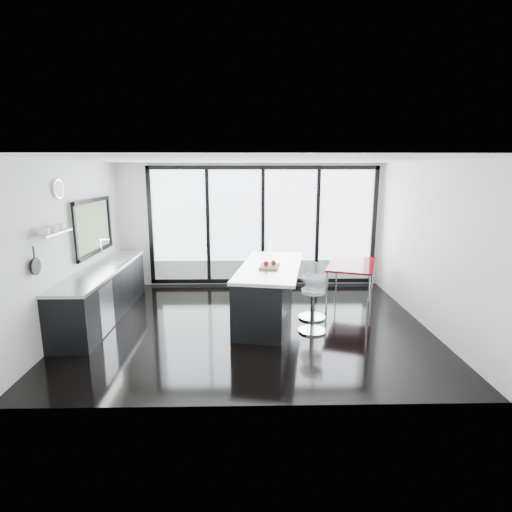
{
  "coord_description": "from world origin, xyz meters",
  "views": [
    {
      "loc": [
        -0.04,
        -6.59,
        2.63
      ],
      "look_at": [
        0.1,
        0.3,
        1.15
      ],
      "focal_mm": 28.0,
      "sensor_mm": 36.0,
      "label": 1
    }
  ],
  "objects_px": {
    "island": "(266,291)",
    "red_table": "(351,283)",
    "bar_stool_far": "(312,298)",
    "bar_stool_near": "(313,311)"
  },
  "relations": [
    {
      "from": "island",
      "to": "red_table",
      "type": "distance_m",
      "value": 1.97
    },
    {
      "from": "island",
      "to": "bar_stool_far",
      "type": "height_order",
      "value": "island"
    },
    {
      "from": "island",
      "to": "bar_stool_near",
      "type": "bearing_deg",
      "value": -41.71
    },
    {
      "from": "bar_stool_near",
      "to": "bar_stool_far",
      "type": "xyz_separation_m",
      "value": [
        0.09,
        0.63,
        0.02
      ]
    },
    {
      "from": "island",
      "to": "bar_stool_near",
      "type": "height_order",
      "value": "island"
    },
    {
      "from": "bar_stool_far",
      "to": "red_table",
      "type": "height_order",
      "value": "red_table"
    },
    {
      "from": "bar_stool_near",
      "to": "red_table",
      "type": "distance_m",
      "value": 1.84
    },
    {
      "from": "island",
      "to": "bar_stool_far",
      "type": "distance_m",
      "value": 0.84
    },
    {
      "from": "bar_stool_near",
      "to": "bar_stool_far",
      "type": "height_order",
      "value": "bar_stool_far"
    },
    {
      "from": "bar_stool_near",
      "to": "red_table",
      "type": "height_order",
      "value": "red_table"
    }
  ]
}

